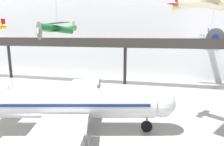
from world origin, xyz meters
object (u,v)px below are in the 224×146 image
Objects in this scene: airliner_silver_main at (63,104)px; suspended_plane_green_biplane at (57,29)px; suspended_plane_white_twin at (211,36)px; suspended_plane_cream_biplane at (209,1)px.

airliner_silver_main is 2.66× the size of suspended_plane_green_biplane.
airliner_silver_main is 34.99m from suspended_plane_white_twin.
suspended_plane_cream_biplane is at bearing 0.41° from airliner_silver_main.
airliner_silver_main is 20.22m from suspended_plane_green_biplane.
suspended_plane_green_biplane is 31.88m from suspended_plane_white_twin.
suspended_plane_green_biplane is 1.25× the size of suspended_plane_cream_biplane.
suspended_plane_green_biplane is at bearing 105.53° from airliner_silver_main.
suspended_plane_green_biplane is at bearing -174.14° from suspended_plane_cream_biplane.
suspended_plane_cream_biplane is at bearing 102.89° from suspended_plane_green_biplane.
suspended_plane_cream_biplane is (15.41, 3.71, 11.23)m from airliner_silver_main.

